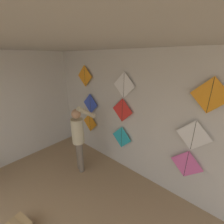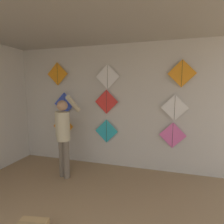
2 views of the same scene
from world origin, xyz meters
name	(u,v)px [view 2 (image 2 of 2)]	position (x,y,z in m)	size (l,w,h in m)	color
back_panel	(112,107)	(0.00, 4.17, 1.40)	(5.53, 0.06, 2.80)	beige
shopkeeper	(64,132)	(-0.78, 3.33, 0.96)	(0.41, 0.54, 1.70)	#726656
kite_0	(63,126)	(-1.25, 4.08, 0.89)	(0.55, 0.01, 0.55)	orange
kite_1	(106,131)	(-0.11, 4.08, 0.84)	(0.55, 0.01, 0.55)	#28B2C6
kite_2	(173,135)	(1.36, 4.08, 0.85)	(0.55, 0.01, 0.55)	pink
kite_3	(64,104)	(-1.19, 4.08, 1.46)	(0.55, 0.01, 0.55)	blue
kite_4	(106,102)	(-0.11, 4.08, 1.53)	(0.55, 0.01, 0.55)	red
kite_5	(175,108)	(1.37, 4.08, 1.43)	(0.55, 0.01, 0.55)	white
kite_6	(57,74)	(-1.35, 4.08, 2.18)	(0.55, 0.01, 0.55)	orange
kite_7	(107,77)	(-0.08, 4.08, 2.09)	(0.55, 0.01, 0.55)	white
kite_8	(182,73)	(1.48, 4.08, 2.12)	(0.55, 0.01, 0.55)	orange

